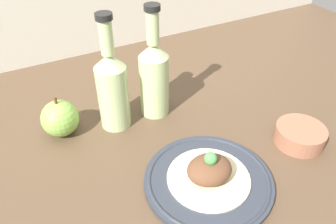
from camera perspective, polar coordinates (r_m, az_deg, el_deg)
The scene contains 7 objects.
ground_plane at distance 75.46cm, azimuth 6.52°, elevation -5.47°, with size 180.00×110.00×4.00cm, color brown.
plate at distance 64.16cm, azimuth 7.02°, elevation -11.71°, with size 24.59×24.59×1.47cm.
plated_food at distance 62.32cm, azimuth 7.19°, elevation -10.21°, with size 15.83×15.83×6.57cm.
cider_bottle_left at distance 72.45cm, azimuth -9.68°, elevation 4.25°, with size 6.89×6.89×26.59cm.
cider_bottle_right at distance 75.58cm, azimuth -2.44°, elevation 6.29°, with size 6.89×6.89×26.59cm.
apple at distance 75.95cm, azimuth -18.29°, elevation -1.05°, with size 8.27×8.27×9.85cm.
dipping_bowl at distance 76.61cm, azimuth 21.97°, elevation -3.77°, with size 10.67×10.67×3.93cm.
Camera 1 is at (-33.60, -44.49, 48.85)cm, focal length 35.00 mm.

